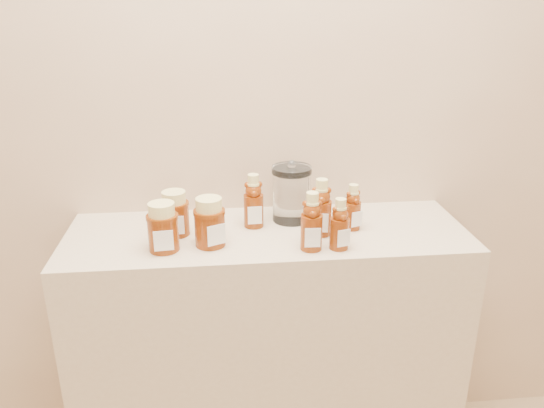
{
  "coord_description": "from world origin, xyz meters",
  "views": [
    {
      "loc": [
        -0.14,
        0.11,
        1.56
      ],
      "look_at": [
        0.01,
        1.52,
        1.0
      ],
      "focal_mm": 35.0,
      "sensor_mm": 36.0,
      "label": 1
    }
  ],
  "objects_px": {
    "display_table": "(268,356)",
    "glass_canister": "(291,191)",
    "honey_jar_left": "(163,227)",
    "bear_bottle_back_left": "(253,197)",
    "bear_bottle_front_left": "(312,218)"
  },
  "relations": [
    {
      "from": "display_table",
      "to": "glass_canister",
      "type": "height_order",
      "value": "glass_canister"
    },
    {
      "from": "honey_jar_left",
      "to": "bear_bottle_back_left",
      "type": "bearing_deg",
      "value": 22.82
    },
    {
      "from": "display_table",
      "to": "bear_bottle_front_left",
      "type": "xyz_separation_m",
      "value": [
        0.11,
        -0.13,
        0.54
      ]
    },
    {
      "from": "glass_canister",
      "to": "bear_bottle_back_left",
      "type": "bearing_deg",
      "value": -163.0
    },
    {
      "from": "display_table",
      "to": "honey_jar_left",
      "type": "xyz_separation_m",
      "value": [
        -0.3,
        -0.09,
        0.52
      ]
    },
    {
      "from": "display_table",
      "to": "bear_bottle_front_left",
      "type": "relative_size",
      "value": 6.35
    },
    {
      "from": "bear_bottle_back_left",
      "to": "honey_jar_left",
      "type": "height_order",
      "value": "bear_bottle_back_left"
    },
    {
      "from": "bear_bottle_front_left",
      "to": "honey_jar_left",
      "type": "height_order",
      "value": "bear_bottle_front_left"
    },
    {
      "from": "glass_canister",
      "to": "bear_bottle_front_left",
      "type": "bearing_deg",
      "value": -82.67
    },
    {
      "from": "honey_jar_left",
      "to": "bear_bottle_front_left",
      "type": "bearing_deg",
      "value": -10.31
    },
    {
      "from": "display_table",
      "to": "bear_bottle_back_left",
      "type": "distance_m",
      "value": 0.55
    },
    {
      "from": "display_table",
      "to": "honey_jar_left",
      "type": "height_order",
      "value": "honey_jar_left"
    },
    {
      "from": "bear_bottle_back_left",
      "to": "glass_canister",
      "type": "height_order",
      "value": "glass_canister"
    },
    {
      "from": "bear_bottle_back_left",
      "to": "bear_bottle_front_left",
      "type": "bearing_deg",
      "value": -52.44
    },
    {
      "from": "bear_bottle_back_left",
      "to": "display_table",
      "type": "bearing_deg",
      "value": -52.93
    }
  ]
}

